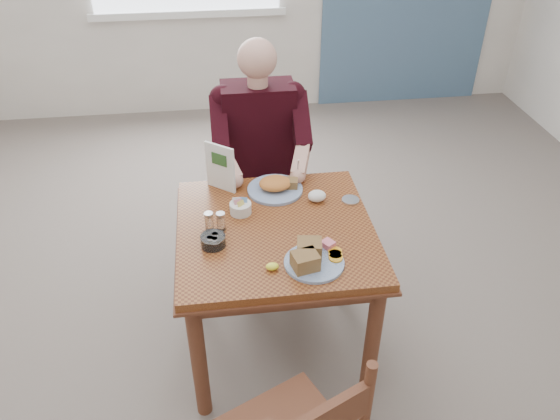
{
  "coord_description": "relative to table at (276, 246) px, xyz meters",
  "views": [
    {
      "loc": [
        -0.24,
        -1.99,
        2.26
      ],
      "look_at": [
        0.02,
        0.0,
        0.85
      ],
      "focal_mm": 35.0,
      "sensor_mm": 36.0,
      "label": 1
    }
  ],
  "objects": [
    {
      "name": "shakers",
      "position": [
        -0.28,
        0.02,
        0.16
      ],
      "size": [
        0.1,
        0.06,
        0.09
      ],
      "color": "white",
      "rests_on": "table"
    },
    {
      "name": "creamer",
      "position": [
        -0.29,
        -0.09,
        0.14
      ],
      "size": [
        0.15,
        0.15,
        0.05
      ],
      "color": "white",
      "rests_on": "table"
    },
    {
      "name": "caddy",
      "position": [
        -0.15,
        0.14,
        0.14
      ],
      "size": [
        0.11,
        0.11,
        0.08
      ],
      "color": "white",
      "rests_on": "table"
    },
    {
      "name": "near_plate",
      "position": [
        0.12,
        -0.27,
        0.14
      ],
      "size": [
        0.28,
        0.28,
        0.09
      ],
      "color": "white",
      "rests_on": "table"
    },
    {
      "name": "far_plate",
      "position": [
        0.04,
        0.31,
        0.14
      ],
      "size": [
        0.33,
        0.33,
        0.08
      ],
      "color": "white",
      "rests_on": "table"
    },
    {
      "name": "floor",
      "position": [
        0.0,
        0.0,
        -0.64
      ],
      "size": [
        6.0,
        6.0,
        0.0
      ],
      "primitive_type": "plane",
      "color": "#6B5F57",
      "rests_on": "ground"
    },
    {
      "name": "menu",
      "position": [
        -0.23,
        0.37,
        0.24
      ],
      "size": [
        0.14,
        0.12,
        0.25
      ],
      "color": "white",
      "rests_on": "table"
    },
    {
      "name": "diner",
      "position": [
        0.0,
        0.71,
        0.17
      ],
      "size": [
        0.53,
        0.56,
        1.39
      ],
      "color": "#9C9675",
      "rests_on": "chair_far"
    },
    {
      "name": "lemon_wedge",
      "position": [
        -0.05,
        -0.29,
        0.13
      ],
      "size": [
        0.06,
        0.05,
        0.03
      ],
      "primitive_type": "ellipsoid",
      "rotation": [
        0.0,
        0.0,
        -0.29
      ],
      "color": "#FFFE35",
      "rests_on": "table"
    },
    {
      "name": "chair_far",
      "position": [
        0.0,
        0.8,
        -0.16
      ],
      "size": [
        0.42,
        0.42,
        0.95
      ],
      "color": "brown",
      "rests_on": "ground"
    },
    {
      "name": "metal_dish",
      "position": [
        0.39,
        0.17,
        0.12
      ],
      "size": [
        0.11,
        0.11,
        0.01
      ],
      "primitive_type": "cylinder",
      "rotation": [
        0.0,
        0.0,
        -0.37
      ],
      "color": "silver",
      "rests_on": "table"
    },
    {
      "name": "napkin",
      "position": [
        0.23,
        0.19,
        0.14
      ],
      "size": [
        0.11,
        0.1,
        0.06
      ],
      "primitive_type": "ellipsoid",
      "rotation": [
        0.0,
        0.0,
        0.39
      ],
      "color": "white",
      "rests_on": "table"
    },
    {
      "name": "table",
      "position": [
        0.0,
        0.0,
        0.0
      ],
      "size": [
        0.92,
        0.92,
        0.75
      ],
      "color": "brown",
      "rests_on": "ground"
    }
  ]
}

